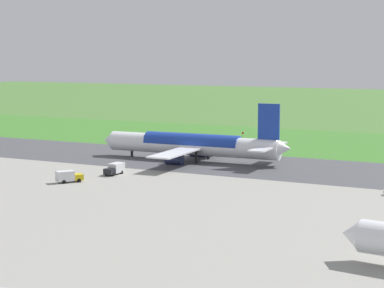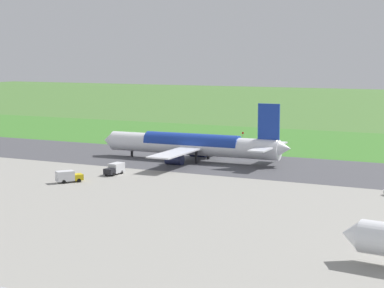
{
  "view_description": "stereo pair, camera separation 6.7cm",
  "coord_description": "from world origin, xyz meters",
  "px_view_note": "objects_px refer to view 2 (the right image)",
  "views": [
    {
      "loc": [
        -85.09,
        160.88,
        28.01
      ],
      "look_at": [
        -5.58,
        0.0,
        4.5
      ],
      "focal_mm": 64.21,
      "sensor_mm": 36.0,
      "label": 1
    },
    {
      "loc": [
        -85.15,
        160.85,
        28.01
      ],
      "look_at": [
        -5.58,
        0.0,
        4.5
      ],
      "focal_mm": 64.21,
      "sensor_mm": 36.0,
      "label": 2
    }
  ],
  "objects_px": {
    "service_truck_baggage": "(115,169)",
    "traffic_cone_orange": "(223,138)",
    "airliner_main": "(193,145)",
    "no_stopping_sign": "(243,136)",
    "service_truck_fuel": "(68,176)"
  },
  "relations": [
    {
      "from": "airliner_main",
      "to": "service_truck_baggage",
      "type": "distance_m",
      "value": 27.96
    },
    {
      "from": "no_stopping_sign",
      "to": "traffic_cone_orange",
      "type": "distance_m",
      "value": 7.96
    },
    {
      "from": "airliner_main",
      "to": "no_stopping_sign",
      "type": "xyz_separation_m",
      "value": [
        4.13,
        -44.83,
        -2.63
      ]
    },
    {
      "from": "traffic_cone_orange",
      "to": "service_truck_fuel",
      "type": "bearing_deg",
      "value": 90.54
    },
    {
      "from": "service_truck_baggage",
      "to": "traffic_cone_orange",
      "type": "bearing_deg",
      "value": -86.49
    },
    {
      "from": "airliner_main",
      "to": "service_truck_fuel",
      "type": "bearing_deg",
      "value": 74.63
    },
    {
      "from": "service_truck_baggage",
      "to": "service_truck_fuel",
      "type": "relative_size",
      "value": 0.98
    },
    {
      "from": "airliner_main",
      "to": "no_stopping_sign",
      "type": "height_order",
      "value": "airliner_main"
    },
    {
      "from": "no_stopping_sign",
      "to": "traffic_cone_orange",
      "type": "height_order",
      "value": "no_stopping_sign"
    },
    {
      "from": "no_stopping_sign",
      "to": "traffic_cone_orange",
      "type": "relative_size",
      "value": 5.33
    },
    {
      "from": "airliner_main",
      "to": "service_truck_baggage",
      "type": "relative_size",
      "value": 9.22
    },
    {
      "from": "airliner_main",
      "to": "no_stopping_sign",
      "type": "distance_m",
      "value": 45.1
    },
    {
      "from": "service_truck_fuel",
      "to": "service_truck_baggage",
      "type": "bearing_deg",
      "value": -105.68
    },
    {
      "from": "service_truck_fuel",
      "to": "traffic_cone_orange",
      "type": "relative_size",
      "value": 10.88
    },
    {
      "from": "airliner_main",
      "to": "service_truck_baggage",
      "type": "height_order",
      "value": "airliner_main"
    }
  ]
}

